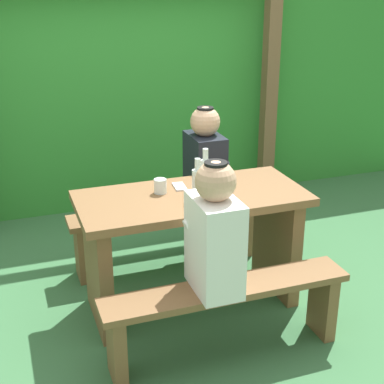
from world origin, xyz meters
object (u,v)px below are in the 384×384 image
at_px(bench_near, 226,306).
at_px(person_black_coat, 205,160).
at_px(picnic_table, 192,231).
at_px(drinking_glass, 160,186).
at_px(person_white_shirt, 215,233).
at_px(bench_far, 166,225).
at_px(bottle_left, 205,172).
at_px(cell_phone, 180,186).
at_px(bottle_right, 198,182).

xyz_separation_m(bench_near, person_black_coat, (0.30, 1.13, 0.46)).
xyz_separation_m(picnic_table, drinking_glass, (-0.17, 0.09, 0.29)).
bearing_deg(person_white_shirt, person_black_coat, 71.58).
xyz_separation_m(bench_far, person_black_coat, (0.30, -0.00, 0.46)).
bearing_deg(bench_near, bottle_left, 79.87).
bearing_deg(person_black_coat, bottle_left, -110.67).
xyz_separation_m(bench_far, cell_phone, (-0.03, -0.42, 0.45)).
bearing_deg(bottle_left, drinking_glass, 177.08).
bearing_deg(bottle_left, bench_far, 103.17).
bearing_deg(person_black_coat, cell_phone, -128.21).
distance_m(picnic_table, bench_near, 0.60).
distance_m(picnic_table, bottle_left, 0.38).
distance_m(bench_near, cell_phone, 0.84).
bearing_deg(bench_far, picnic_table, -90.00).
bearing_deg(bench_near, picnic_table, 90.00).
bearing_deg(bench_far, bottle_right, -88.59).
distance_m(bottle_left, bottle_right, 0.16).
bearing_deg(bottle_right, bench_far, 91.41).
xyz_separation_m(bench_near, bench_far, (0.00, 1.13, 0.00)).
height_order(bench_near, person_white_shirt, person_white_shirt).
relative_size(person_white_shirt, bottle_right, 2.93).
bearing_deg(picnic_table, bench_near, -90.00).
height_order(bench_far, bottle_left, bottle_left).
distance_m(picnic_table, drinking_glass, 0.35).
xyz_separation_m(bench_near, bottle_right, (0.02, 0.51, 0.55)).
bearing_deg(bottle_right, bench_near, -91.71).
bearing_deg(picnic_table, drinking_glass, 152.44).
bearing_deg(person_white_shirt, drinking_glass, 98.45).
height_order(bench_near, cell_phone, cell_phone).
distance_m(picnic_table, cell_phone, 0.29).
height_order(picnic_table, person_black_coat, person_black_coat).
xyz_separation_m(bench_far, bottle_left, (0.11, -0.49, 0.55)).
relative_size(bench_near, bottle_right, 5.71).
height_order(picnic_table, bottle_left, bottle_left).
height_order(picnic_table, bottle_right, bottle_right).
distance_m(bench_near, person_white_shirt, 0.46).
bearing_deg(cell_phone, bench_far, 90.71).
xyz_separation_m(person_black_coat, drinking_glass, (-0.47, -0.47, 0.03)).
distance_m(bench_far, person_white_shirt, 1.22).
relative_size(bench_far, bottle_right, 5.71).
distance_m(bench_near, bottle_left, 0.85).
bearing_deg(cell_phone, bench_near, -82.24).
bearing_deg(picnic_table, cell_phone, 102.93).
distance_m(bench_far, drinking_glass, 0.71).
distance_m(person_white_shirt, bottle_left, 0.67).
height_order(drinking_glass, cell_phone, drinking_glass).
bearing_deg(drinking_glass, bottle_right, -37.67).
bearing_deg(person_white_shirt, bottle_right, 79.74).
bearing_deg(drinking_glass, cell_phone, 20.10).
bearing_deg(bottle_left, person_black_coat, 69.33).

